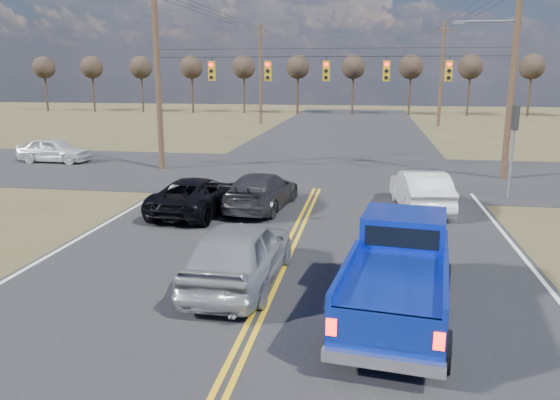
% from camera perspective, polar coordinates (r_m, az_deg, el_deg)
% --- Properties ---
extents(ground, '(160.00, 160.00, 0.00)m').
position_cam_1_polar(ground, '(11.86, -2.83, -12.96)').
color(ground, brown).
rests_on(ground, ground).
extents(road_main, '(14.00, 120.00, 0.02)m').
position_cam_1_polar(road_main, '(21.18, 2.84, -1.11)').
color(road_main, '#28282B').
rests_on(road_main, ground).
extents(road_cross, '(120.00, 12.00, 0.02)m').
position_cam_1_polar(road_cross, '(28.97, 4.65, 2.76)').
color(road_cross, '#28282B').
rests_on(road_cross, ground).
extents(signal_gantry, '(19.60, 4.83, 10.00)m').
position_cam_1_polar(signal_gantry, '(28.25, 5.85, 12.80)').
color(signal_gantry, '#473323').
rests_on(signal_gantry, ground).
extents(utility_poles, '(19.60, 58.32, 10.00)m').
position_cam_1_polar(utility_poles, '(27.50, 4.68, 13.15)').
color(utility_poles, '#473323').
rests_on(utility_poles, ground).
extents(treeline, '(87.00, 117.80, 7.40)m').
position_cam_1_polar(treeline, '(37.44, 6.00, 13.85)').
color(treeline, '#33261C').
rests_on(treeline, ground).
extents(pickup_truck, '(2.75, 5.72, 2.07)m').
position_cam_1_polar(pickup_truck, '(12.03, 12.26, -7.66)').
color(pickup_truck, black).
rests_on(pickup_truck, ground).
extents(silver_suv, '(2.16, 5.00, 1.68)m').
position_cam_1_polar(silver_suv, '(13.70, -4.22, -5.51)').
color(silver_suv, '#989CA0').
rests_on(silver_suv, ground).
extents(black_suv, '(2.78, 5.20, 1.39)m').
position_cam_1_polar(black_suv, '(20.86, -8.65, 0.49)').
color(black_suv, black).
rests_on(black_suv, ground).
extents(white_car_queue, '(2.23, 4.91, 1.56)m').
position_cam_1_polar(white_car_queue, '(21.86, 14.47, 1.04)').
color(white_car_queue, silver).
rests_on(white_car_queue, ground).
extents(dgrey_car_queue, '(2.53, 5.12, 1.43)m').
position_cam_1_polar(dgrey_car_queue, '(21.29, -1.96, 0.95)').
color(dgrey_car_queue, '#2D2D31').
rests_on(dgrey_car_queue, ground).
extents(cross_car_west, '(1.86, 4.35, 1.47)m').
position_cam_1_polar(cross_car_west, '(35.11, -22.52, 4.83)').
color(cross_car_west, silver).
rests_on(cross_car_west, ground).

